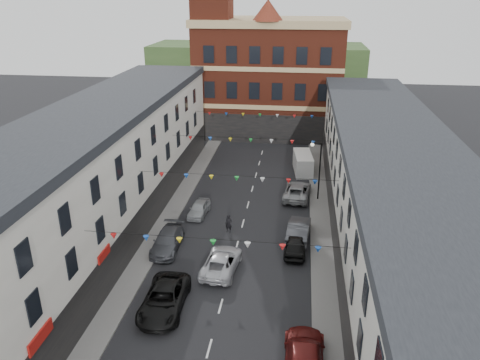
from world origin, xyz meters
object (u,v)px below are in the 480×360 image
at_px(street_lamp, 318,163).
at_px(white_van, 303,163).
at_px(car_left_e, 199,208).
at_px(car_right_e, 299,230).
at_px(car_left_d, 168,241).
at_px(car_right_f, 297,191).
at_px(car_right_d, 295,245).
at_px(car_right_c, 304,357).
at_px(car_left_c, 164,299).
at_px(pedestrian, 229,224).
at_px(moving_car, 222,262).

height_order(street_lamp, white_van, street_lamp).
xyz_separation_m(car_left_e, car_right_e, (9.26, -3.33, 0.17)).
relative_size(car_left_d, car_right_f, 0.93).
relative_size(car_left_d, car_right_d, 1.18).
bearing_deg(car_right_f, white_van, -88.49).
bearing_deg(car_right_f, car_right_c, 97.46).
distance_m(car_left_c, car_right_d, 11.79).
relative_size(car_right_f, pedestrian, 3.29).
bearing_deg(car_left_e, white_van, 56.86).
height_order(car_right_e, car_right_f, car_right_e).
height_order(street_lamp, car_left_c, street_lamp).
relative_size(street_lamp, car_right_e, 1.21).
distance_m(street_lamp, car_left_d, 16.74).
distance_m(car_left_e, pedestrian, 4.42).
bearing_deg(white_van, car_right_f, -100.43).
xyz_separation_m(car_left_d, car_right_f, (10.22, 11.51, 0.02)).
distance_m(car_right_e, pedestrian, 6.02).
height_order(car_left_c, car_right_d, car_left_c).
relative_size(street_lamp, pedestrian, 3.65).
height_order(car_left_d, moving_car, car_left_d).
bearing_deg(car_left_e, moving_car, -63.71).
relative_size(car_right_c, car_right_e, 1.13).
bearing_deg(car_left_e, car_right_c, -57.45).
relative_size(car_right_d, car_right_f, 0.79).
distance_m(car_right_d, moving_car, 6.31).
xyz_separation_m(car_right_c, car_right_e, (-0.51, 14.74, 0.01)).
xyz_separation_m(car_right_f, moving_car, (-5.37, -14.01, -0.03)).
bearing_deg(car_right_d, car_left_d, 5.75).
distance_m(car_left_c, car_left_e, 14.00).
bearing_deg(pedestrian, car_right_c, -57.21).
relative_size(moving_car, white_van, 1.06).
height_order(white_van, pedestrian, white_van).
bearing_deg(white_van, car_left_d, -126.01).
height_order(street_lamp, pedestrian, street_lamp).
height_order(car_right_d, car_right_e, car_right_e).
bearing_deg(pedestrian, moving_car, -77.00).
distance_m(car_right_c, moving_car, 11.03).
relative_size(moving_car, pedestrian, 3.16).
height_order(car_left_c, car_right_e, car_right_e).
bearing_deg(car_right_f, car_right_d, 95.77).
bearing_deg(moving_car, car_right_c, 128.86).
distance_m(moving_car, white_van, 22.20).
height_order(street_lamp, moving_car, street_lamp).
bearing_deg(street_lamp, car_right_f, 169.61).
height_order(car_left_d, car_left_e, car_left_d).
height_order(car_left_e, car_right_d, car_right_d).
relative_size(car_right_e, moving_car, 0.96).
distance_m(white_van, pedestrian, 16.70).
bearing_deg(car_right_e, street_lamp, -96.25).
bearing_deg(car_right_d, moving_car, 32.57).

